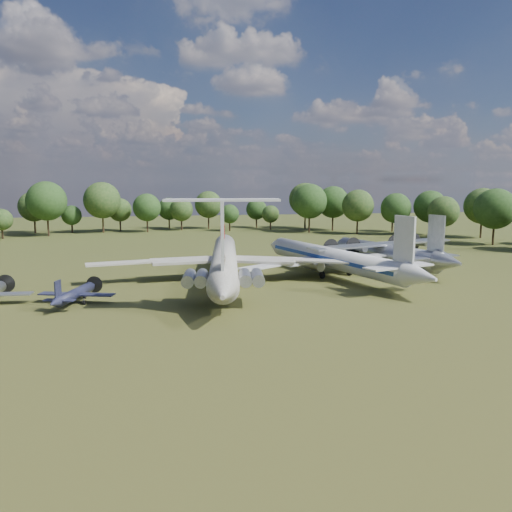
{
  "coord_description": "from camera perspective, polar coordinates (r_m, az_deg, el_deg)",
  "views": [
    {
      "loc": [
        -3.79,
        -71.89,
        15.68
      ],
      "look_at": [
        8.54,
        -3.33,
        5.0
      ],
      "focal_mm": 35.0,
      "sensor_mm": 36.0,
      "label": 1
    }
  ],
  "objects": [
    {
      "name": "person_on_il62",
      "position": [
        61.31,
        -3.78,
        -0.23
      ],
      "size": [
        0.65,
        0.45,
        1.73
      ],
      "primitive_type": "imported",
      "rotation": [
        0.0,
        0.0,
        3.2
      ],
      "color": "#94774B",
      "rests_on": "il62_airliner"
    },
    {
      "name": "ground",
      "position": [
        73.68,
        -7.02,
        -3.64
      ],
      "size": [
        300.0,
        300.0,
        0.0
      ],
      "primitive_type": "plane",
      "color": "#273F15",
      "rests_on": "ground"
    },
    {
      "name": "tu104_jet",
      "position": [
        82.67,
        8.73,
        -0.7
      ],
      "size": [
        46.87,
        54.41,
        4.61
      ],
      "primitive_type": null,
      "rotation": [
        0.0,
        0.0,
        0.3
      ],
      "color": "white",
      "rests_on": "ground"
    },
    {
      "name": "il62_airliner",
      "position": [
        76.54,
        -3.65,
        -1.1
      ],
      "size": [
        47.85,
        58.72,
        5.3
      ],
      "primitive_type": null,
      "rotation": [
        0.0,
        0.0,
        -0.12
      ],
      "color": "#B7B6B2",
      "rests_on": "ground"
    },
    {
      "name": "an12_transport",
      "position": [
        91.62,
        14.58,
        -0.01
      ],
      "size": [
        39.08,
        41.39,
        4.45
      ],
      "primitive_type": null,
      "rotation": [
        0.0,
        0.0,
        0.31
      ],
      "color": "#AAADB3",
      "rests_on": "ground"
    },
    {
      "name": "small_prop_west",
      "position": [
        67.75,
        -19.96,
        -4.35
      ],
      "size": [
        13.07,
        15.51,
        1.95
      ],
      "primitive_type": null,
      "rotation": [
        0.0,
        0.0,
        -0.28
      ],
      "color": "black",
      "rests_on": "ground"
    }
  ]
}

